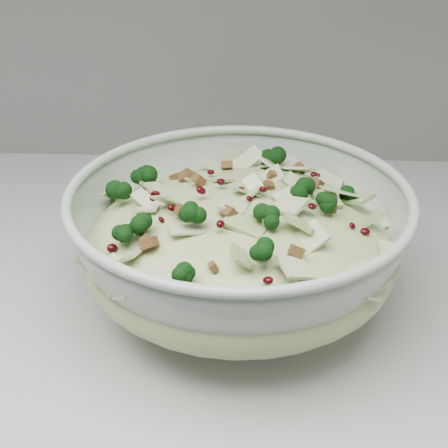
% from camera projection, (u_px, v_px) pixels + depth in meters
% --- Properties ---
extents(mixing_bowl, '(0.34, 0.34, 0.13)m').
position_uv_depth(mixing_bowl, '(239.00, 245.00, 0.62)').
color(mixing_bowl, '#A6B7A8').
rests_on(mixing_bowl, counter).
extents(salad, '(0.35, 0.35, 0.13)m').
position_uv_depth(salad, '(239.00, 227.00, 0.61)').
color(salad, tan).
rests_on(salad, mixing_bowl).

